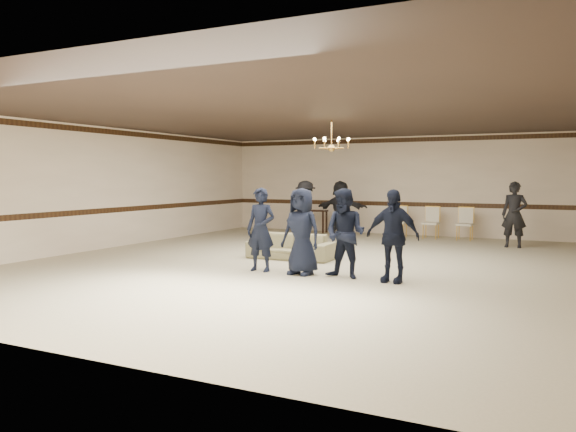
% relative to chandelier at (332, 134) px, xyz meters
% --- Properties ---
extents(room, '(12.01, 14.01, 3.21)m').
position_rel_chandelier_xyz_m(room, '(0.00, -1.00, -1.28)').
color(room, tan).
rests_on(room, ground).
extents(chair_rail, '(12.00, 0.02, 0.14)m').
position_rel_chandelier_xyz_m(chair_rail, '(0.00, 5.99, -1.88)').
color(chair_rail, '#331F0F').
rests_on(chair_rail, wall_back).
extents(crown_molding, '(12.00, 0.02, 0.14)m').
position_rel_chandelier_xyz_m(crown_molding, '(0.00, 5.99, 0.21)').
color(crown_molding, '#331F0F').
rests_on(crown_molding, wall_back).
extents(chandelier, '(0.94, 0.94, 0.89)m').
position_rel_chandelier_xyz_m(chandelier, '(0.00, 0.00, 0.00)').
color(chandelier, '#BA8A3B').
rests_on(chandelier, ceiling).
extents(boy_a, '(0.61, 0.41, 1.68)m').
position_rel_chandelier_xyz_m(boy_a, '(-0.56, -2.36, -2.04)').
color(boy_a, black).
rests_on(boy_a, floor).
extents(boy_b, '(0.88, 0.64, 1.68)m').
position_rel_chandelier_xyz_m(boy_b, '(0.34, -2.36, -2.04)').
color(boy_b, black).
rests_on(boy_b, floor).
extents(boy_c, '(0.90, 0.75, 1.68)m').
position_rel_chandelier_xyz_m(boy_c, '(1.24, -2.36, -2.04)').
color(boy_c, black).
rests_on(boy_c, floor).
extents(boy_d, '(1.01, 0.49, 1.68)m').
position_rel_chandelier_xyz_m(boy_d, '(2.14, -2.36, -2.04)').
color(boy_d, black).
rests_on(boy_d, floor).
extents(settee, '(1.99, 0.80, 0.58)m').
position_rel_chandelier_xyz_m(settee, '(-0.75, -0.59, -2.59)').
color(settee, '#7E7954').
rests_on(settee, floor).
extents(adult_left, '(1.29, 1.25, 1.77)m').
position_rel_chandelier_xyz_m(adult_left, '(-2.34, 3.66, -1.99)').
color(adult_left, black).
rests_on(adult_left, floor).
extents(adult_mid, '(1.64, 0.53, 1.77)m').
position_rel_chandelier_xyz_m(adult_mid, '(-1.44, 4.36, -1.99)').
color(adult_mid, black).
rests_on(adult_mid, floor).
extents(adult_right, '(0.68, 0.47, 1.77)m').
position_rel_chandelier_xyz_m(adult_right, '(3.66, 3.96, -1.99)').
color(adult_right, black).
rests_on(adult_right, floor).
extents(banquet_chair_left, '(0.50, 0.50, 0.96)m').
position_rel_chandelier_xyz_m(banquet_chair_left, '(0.20, 5.16, -2.39)').
color(banquet_chair_left, beige).
rests_on(banquet_chair_left, floor).
extents(banquet_chair_mid, '(0.50, 0.50, 0.96)m').
position_rel_chandelier_xyz_m(banquet_chair_mid, '(1.20, 5.16, -2.39)').
color(banquet_chair_mid, beige).
rests_on(banquet_chair_mid, floor).
extents(banquet_chair_right, '(0.51, 0.51, 0.96)m').
position_rel_chandelier_xyz_m(banquet_chair_right, '(2.20, 5.16, -2.39)').
color(banquet_chair_right, beige).
rests_on(banquet_chair_right, floor).
extents(console_table, '(0.92, 0.39, 0.77)m').
position_rel_chandelier_xyz_m(console_table, '(-2.80, 5.36, -2.49)').
color(console_table, black).
rests_on(console_table, floor).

